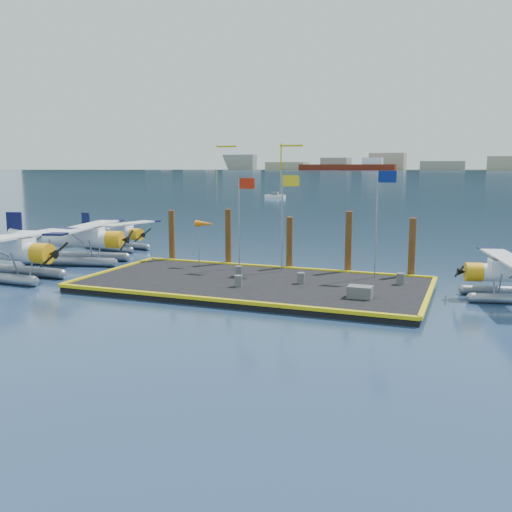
{
  "coord_description": "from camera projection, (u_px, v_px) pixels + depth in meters",
  "views": [
    {
      "loc": [
        12.07,
        -30.83,
        7.2
      ],
      "look_at": [
        -0.61,
        2.0,
        1.6
      ],
      "focal_mm": 40.0,
      "sensor_mm": 36.0,
      "label": 1
    }
  ],
  "objects": [
    {
      "name": "piling_4",
      "position": [
        412.0,
        250.0,
        35.47
      ],
      "size": [
        0.44,
        0.44,
        4.0
      ],
      "primitive_type": "cylinder",
      "color": "#432913",
      "rests_on": "ground"
    },
    {
      "name": "piling_2",
      "position": [
        290.0,
        245.0,
        38.33
      ],
      "size": [
        0.44,
        0.44,
        3.8
      ],
      "primitive_type": "cylinder",
      "color": "#432913",
      "rests_on": "ground"
    },
    {
      "name": "seaplane_b",
      "position": [
        81.0,
        241.0,
        42.26
      ],
      "size": [
        9.73,
        10.59,
        3.75
      ],
      "rotation": [
        0.0,
        0.0,
        -1.36
      ],
      "color": "gray",
      "rests_on": "ground"
    },
    {
      "name": "seaplane_c",
      "position": [
        119.0,
        234.0,
        49.23
      ],
      "size": [
        7.81,
        8.48,
        3.0
      ],
      "rotation": [
        0.0,
        0.0,
        -1.79
      ],
      "color": "gray",
      "rests_on": "ground"
    },
    {
      "name": "flagpole_blue",
      "position": [
        380.0,
        208.0,
        34.21
      ],
      "size": [
        1.14,
        0.08,
        6.5
      ],
      "color": "gray",
      "rests_on": "dock"
    },
    {
      "name": "piling_1",
      "position": [
        228.0,
        239.0,
        39.9
      ],
      "size": [
        0.44,
        0.44,
        4.2
      ],
      "primitive_type": "cylinder",
      "color": "#432913",
      "rests_on": "ground"
    },
    {
      "name": "flagpole_yellow",
      "position": [
        285.0,
        208.0,
        36.37
      ],
      "size": [
        1.14,
        0.08,
        6.2
      ],
      "color": "gray",
      "rests_on": "dock"
    },
    {
      "name": "drum_4",
      "position": [
        400.0,
        279.0,
        32.93
      ],
      "size": [
        0.46,
        0.46,
        0.65
      ],
      "primitive_type": "cylinder",
      "color": "#55565A",
      "rests_on": "dock"
    },
    {
      "name": "piling_0",
      "position": [
        172.0,
        238.0,
        41.52
      ],
      "size": [
        0.44,
        0.44,
        4.0
      ],
      "primitive_type": "cylinder",
      "color": "#432913",
      "rests_on": "ground"
    },
    {
      "name": "flagpole_red",
      "position": [
        242.0,
        209.0,
        37.46
      ],
      "size": [
        1.14,
        0.08,
        6.0
      ],
      "color": "gray",
      "rests_on": "dock"
    },
    {
      "name": "crate",
      "position": [
        360.0,
        292.0,
        29.56
      ],
      "size": [
        1.25,
        0.83,
        0.62
      ],
      "primitive_type": "cube",
      "color": "#55565A",
      "rests_on": "dock"
    },
    {
      "name": "windsock",
      "position": [
        205.0,
        225.0,
        38.61
      ],
      "size": [
        1.4,
        0.44,
        3.12
      ],
      "color": "gray",
      "rests_on": "dock"
    },
    {
      "name": "ground",
      "position": [
        253.0,
        288.0,
        33.83
      ],
      "size": [
        4000.0,
        4000.0,
        0.0
      ],
      "primitive_type": "plane",
      "color": "navy",
      "rests_on": "ground"
    },
    {
      "name": "dock",
      "position": [
        253.0,
        285.0,
        33.8
      ],
      "size": [
        20.0,
        10.0,
        0.4
      ],
      "primitive_type": "cube",
      "color": "black",
      "rests_on": "ground"
    },
    {
      "name": "seaplane_a",
      "position": [
        10.0,
        254.0,
        36.24
      ],
      "size": [
        9.57,
        10.54,
        3.76
      ],
      "rotation": [
        0.0,
        0.0,
        -1.59
      ],
      "color": "gray",
      "rests_on": "ground"
    },
    {
      "name": "drum_5",
      "position": [
        239.0,
        271.0,
        35.44
      ],
      "size": [
        0.44,
        0.44,
        0.62
      ],
      "primitive_type": "cylinder",
      "color": "#55565A",
      "rests_on": "dock"
    },
    {
      "name": "drum_1",
      "position": [
        238.0,
        281.0,
        32.32
      ],
      "size": [
        0.46,
        0.46,
        0.65
      ],
      "primitive_type": "cylinder",
      "color": "#55565A",
      "rests_on": "dock"
    },
    {
      "name": "drum_2",
      "position": [
        301.0,
        278.0,
        33.19
      ],
      "size": [
        0.45,
        0.45,
        0.64
      ],
      "primitive_type": "cylinder",
      "color": "#55565A",
      "rests_on": "dock"
    },
    {
      "name": "piling_3",
      "position": [
        348.0,
        244.0,
        36.87
      ],
      "size": [
        0.44,
        0.44,
        4.3
      ],
      "primitive_type": "cylinder",
      "color": "#432913",
      "rests_on": "ground"
    },
    {
      "name": "dock_bumpers",
      "position": [
        253.0,
        280.0,
        33.76
      ],
      "size": [
        20.25,
        10.25,
        0.18
      ],
      "primitive_type": null,
      "color": "#D3BC0C",
      "rests_on": "dock"
    }
  ]
}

